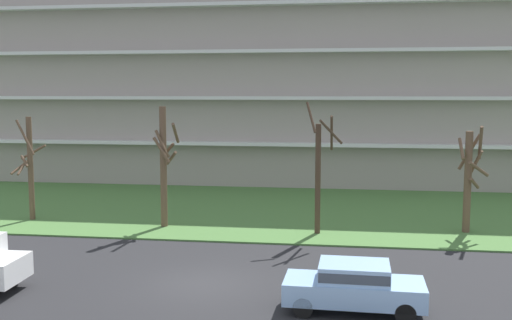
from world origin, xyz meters
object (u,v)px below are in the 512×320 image
tree_left (164,164)px  sedan_blue_center_left (354,285)px  tree_right (469,176)px  tree_far_left (30,166)px  tree_center (319,171)px

tree_left → sedan_blue_center_left: size_ratio=1.40×
tree_right → sedan_blue_center_left: size_ratio=1.21×
tree_far_left → tree_center: tree_center is taller
tree_left → tree_right: tree_left is taller
tree_right → tree_far_left: bearing=-179.5°
tree_left → tree_right: (15.12, 0.84, -0.47)m
tree_center → sedan_blue_center_left: size_ratio=1.46×
tree_far_left → tree_left: tree_left is taller
tree_center → sedan_blue_center_left: (1.50, -10.18, -2.28)m
tree_left → tree_right: size_ratio=1.16×
tree_far_left → tree_right: 22.80m
tree_left → tree_center: 7.89m
tree_far_left → tree_center: (15.55, -1.11, 0.18)m
tree_left → tree_right: bearing=3.2°
tree_far_left → tree_left: bearing=-4.7°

